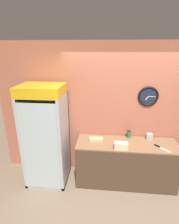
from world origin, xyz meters
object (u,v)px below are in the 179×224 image
(sandwich_stack_middle, at_px, (121,144))
(chefs_knife, at_px, (160,147))
(sandwich_stack_bottom, at_px, (121,147))
(napkin_dispenser, at_px, (149,136))
(sandwich_flat_left, at_px, (96,139))
(beverage_cooler, at_px, (46,130))
(condiment_jar, at_px, (129,134))

(sandwich_stack_middle, relative_size, chefs_knife, 0.98)
(sandwich_stack_bottom, xyz_separation_m, napkin_dispenser, (0.58, 0.42, 0.03))
(sandwich_stack_bottom, xyz_separation_m, sandwich_flat_left, (-0.46, 0.25, -0.00))
(beverage_cooler, bearing_deg, chefs_knife, -2.64)
(sandwich_stack_bottom, distance_m, napkin_dispenser, 0.71)
(beverage_cooler, distance_m, condiment_jar, 1.62)
(sandwich_flat_left, bearing_deg, chefs_knife, -6.36)
(napkin_dispenser, bearing_deg, condiment_jar, 174.67)
(sandwich_stack_middle, distance_m, chefs_knife, 0.72)
(sandwich_stack_bottom, bearing_deg, chefs_knife, 9.58)
(sandwich_stack_middle, height_order, sandwich_flat_left, sandwich_stack_middle)
(sandwich_stack_bottom, distance_m, sandwich_stack_middle, 0.07)
(chefs_knife, bearing_deg, sandwich_stack_middle, -170.42)
(sandwich_flat_left, distance_m, napkin_dispenser, 1.05)
(condiment_jar, bearing_deg, napkin_dispenser, -5.33)
(beverage_cooler, distance_m, sandwich_stack_middle, 1.43)
(chefs_knife, distance_m, napkin_dispenser, 0.33)
(condiment_jar, bearing_deg, sandwich_flat_left, -162.17)
(sandwich_stack_middle, height_order, napkin_dispenser, sandwich_stack_middle)
(sandwich_flat_left, bearing_deg, beverage_cooler, -178.10)
(sandwich_flat_left, relative_size, napkin_dispenser, 2.19)
(chefs_knife, height_order, condiment_jar, condiment_jar)
(sandwich_stack_bottom, relative_size, sandwich_flat_left, 0.92)
(sandwich_stack_middle, xyz_separation_m, condiment_jar, (0.18, 0.45, -0.02))
(napkin_dispenser, bearing_deg, sandwich_stack_bottom, -144.09)
(sandwich_flat_left, bearing_deg, sandwich_stack_middle, -28.56)
(sandwich_stack_bottom, distance_m, sandwich_flat_left, 0.52)
(sandwich_stack_bottom, xyz_separation_m, chefs_knife, (0.70, 0.12, -0.02))
(condiment_jar, bearing_deg, sandwich_stack_middle, -112.07)
(sandwich_stack_middle, bearing_deg, beverage_cooler, 171.28)
(beverage_cooler, height_order, condiment_jar, beverage_cooler)
(sandwich_stack_bottom, height_order, chefs_knife, sandwich_stack_bottom)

